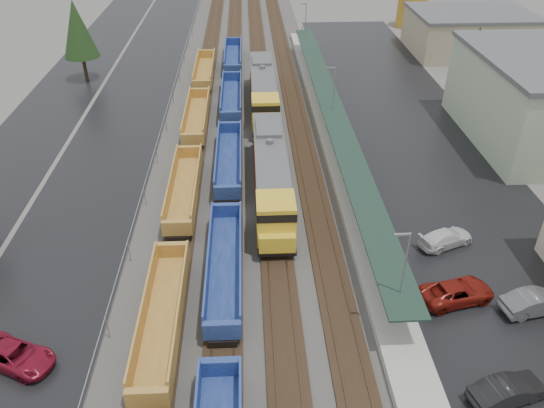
{
  "coord_description": "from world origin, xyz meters",
  "views": [
    {
      "loc": [
        0.0,
        -4.98,
        26.65
      ],
      "look_at": [
        1.86,
        32.73,
        2.0
      ],
      "focal_mm": 35.0,
      "sensor_mm": 36.0,
      "label": 1
    }
  ],
  "objects_px": {
    "well_string_blue": "(227,205)",
    "well_string_yellow": "(176,242)",
    "parked_car_west_c": "(15,356)",
    "parked_car_east_c": "(446,238)",
    "parked_car_east_b": "(457,292)",
    "parked_car_east_a": "(508,391)",
    "storage_tank": "(412,11)",
    "parked_car_east_e": "(536,302)",
    "locomotive_lead": "(271,176)",
    "locomotive_trail": "(263,91)"
  },
  "relations": [
    {
      "from": "locomotive_lead",
      "to": "parked_car_east_b",
      "type": "xyz_separation_m",
      "value": [
        12.58,
        -14.18,
        -1.71
      ]
    },
    {
      "from": "storage_tank",
      "to": "parked_car_east_b",
      "type": "height_order",
      "value": "storage_tank"
    },
    {
      "from": "locomotive_lead",
      "to": "well_string_yellow",
      "type": "height_order",
      "value": "locomotive_lead"
    },
    {
      "from": "locomotive_trail",
      "to": "parked_car_east_b",
      "type": "xyz_separation_m",
      "value": [
        12.58,
        -35.18,
        -1.71
      ]
    },
    {
      "from": "locomotive_trail",
      "to": "well_string_blue",
      "type": "distance_m",
      "value": 23.91
    },
    {
      "from": "parked_car_east_a",
      "to": "well_string_yellow",
      "type": "bearing_deg",
      "value": 39.24
    },
    {
      "from": "parked_car_east_b",
      "to": "parked_car_east_e",
      "type": "height_order",
      "value": "parked_car_east_e"
    },
    {
      "from": "locomotive_lead",
      "to": "parked_car_east_a",
      "type": "relative_size",
      "value": 4.34
    },
    {
      "from": "well_string_yellow",
      "to": "parked_car_east_b",
      "type": "height_order",
      "value": "well_string_yellow"
    },
    {
      "from": "well_string_yellow",
      "to": "storage_tank",
      "type": "bearing_deg",
      "value": 61.09
    },
    {
      "from": "locomotive_lead",
      "to": "locomotive_trail",
      "type": "bearing_deg",
      "value": 90.0
    },
    {
      "from": "well_string_blue",
      "to": "parked_car_east_a",
      "type": "relative_size",
      "value": 20.76
    },
    {
      "from": "well_string_blue",
      "to": "well_string_yellow",
      "type": "bearing_deg",
      "value": -127.21
    },
    {
      "from": "storage_tank",
      "to": "parked_car_west_c",
      "type": "relative_size",
      "value": 1.06
    },
    {
      "from": "locomotive_trail",
      "to": "parked_car_east_a",
      "type": "bearing_deg",
      "value": -73.82
    },
    {
      "from": "well_string_yellow",
      "to": "storage_tank",
      "type": "height_order",
      "value": "storage_tank"
    },
    {
      "from": "locomotive_trail",
      "to": "well_string_blue",
      "type": "height_order",
      "value": "locomotive_trail"
    },
    {
      "from": "parked_car_west_c",
      "to": "parked_car_east_b",
      "type": "relative_size",
      "value": 0.96
    },
    {
      "from": "well_string_yellow",
      "to": "storage_tank",
      "type": "distance_m",
      "value": 76.96
    },
    {
      "from": "parked_car_east_b",
      "to": "parked_car_east_c",
      "type": "bearing_deg",
      "value": -24.41
    },
    {
      "from": "locomotive_trail",
      "to": "parked_car_west_c",
      "type": "xyz_separation_m",
      "value": [
        -16.87,
        -39.49,
        -1.74
      ]
    },
    {
      "from": "parked_car_east_e",
      "to": "locomotive_lead",
      "type": "bearing_deg",
      "value": 37.66
    },
    {
      "from": "parked_car_east_b",
      "to": "locomotive_trail",
      "type": "bearing_deg",
      "value": 6.94
    },
    {
      "from": "locomotive_lead",
      "to": "storage_tank",
      "type": "bearing_deg",
      "value": 63.88
    },
    {
      "from": "parked_car_east_c",
      "to": "parked_car_east_e",
      "type": "xyz_separation_m",
      "value": [
        3.77,
        -7.79,
        0.13
      ]
    },
    {
      "from": "locomotive_trail",
      "to": "well_string_blue",
      "type": "bearing_deg",
      "value": -99.64
    },
    {
      "from": "well_string_yellow",
      "to": "parked_car_east_a",
      "type": "distance_m",
      "value": 25.4
    },
    {
      "from": "well_string_blue",
      "to": "parked_car_east_a",
      "type": "xyz_separation_m",
      "value": [
        16.65,
        -20.06,
        -0.36
      ]
    },
    {
      "from": "storage_tank",
      "to": "parked_car_east_a",
      "type": "height_order",
      "value": "storage_tank"
    },
    {
      "from": "well_string_yellow",
      "to": "parked_car_east_e",
      "type": "relative_size",
      "value": 19.16
    },
    {
      "from": "locomotive_lead",
      "to": "well_string_yellow",
      "type": "xyz_separation_m",
      "value": [
        -8.0,
        -7.81,
        -1.33
      ]
    },
    {
      "from": "parked_car_west_c",
      "to": "parked_car_east_a",
      "type": "height_order",
      "value": "parked_car_east_a"
    },
    {
      "from": "locomotive_trail",
      "to": "parked_car_east_c",
      "type": "relative_size",
      "value": 4.3
    },
    {
      "from": "parked_car_west_c",
      "to": "locomotive_lead",
      "type": "bearing_deg",
      "value": -18.17
    },
    {
      "from": "well_string_blue",
      "to": "parked_car_west_c",
      "type": "height_order",
      "value": "well_string_blue"
    },
    {
      "from": "parked_car_west_c",
      "to": "parked_car_east_c",
      "type": "xyz_separation_m",
      "value": [
        30.78,
        10.76,
        -0.03
      ]
    },
    {
      "from": "parked_car_east_a",
      "to": "parked_car_east_c",
      "type": "height_order",
      "value": "parked_car_east_a"
    },
    {
      "from": "well_string_blue",
      "to": "parked_car_east_a",
      "type": "bearing_deg",
      "value": -50.31
    },
    {
      "from": "well_string_yellow",
      "to": "parked_car_east_c",
      "type": "distance_m",
      "value": 21.91
    },
    {
      "from": "storage_tank",
      "to": "parked_car_west_c",
      "type": "xyz_separation_m",
      "value": [
        -46.07,
        -78.04,
        -2.03
      ]
    },
    {
      "from": "parked_car_east_b",
      "to": "parked_car_east_a",
      "type": "bearing_deg",
      "value": 167.71
    },
    {
      "from": "locomotive_lead",
      "to": "storage_tank",
      "type": "relative_size",
      "value": 3.72
    },
    {
      "from": "parked_car_west_c",
      "to": "parked_car_east_c",
      "type": "bearing_deg",
      "value": -46.52
    },
    {
      "from": "well_string_blue",
      "to": "parked_car_west_c",
      "type": "relative_size",
      "value": 18.86
    },
    {
      "from": "locomotive_trail",
      "to": "parked_car_west_c",
      "type": "bearing_deg",
      "value": -113.14
    },
    {
      "from": "locomotive_lead",
      "to": "locomotive_trail",
      "type": "distance_m",
      "value": 21.0
    },
    {
      "from": "parked_car_east_b",
      "to": "parked_car_east_c",
      "type": "xyz_separation_m",
      "value": [
        1.33,
        6.44,
        -0.06
      ]
    },
    {
      "from": "locomotive_lead",
      "to": "parked_car_west_c",
      "type": "height_order",
      "value": "locomotive_lead"
    },
    {
      "from": "well_string_yellow",
      "to": "parked_car_east_e",
      "type": "height_order",
      "value": "well_string_yellow"
    },
    {
      "from": "locomotive_lead",
      "to": "parked_car_east_c",
      "type": "distance_m",
      "value": 16.01
    }
  ]
}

